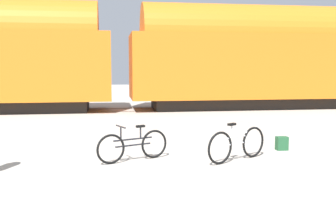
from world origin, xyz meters
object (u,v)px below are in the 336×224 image
(freight_train, at_px, (121,55))
(bicycle_black, at_px, (133,145))
(bicycle_silver, at_px, (237,144))
(backpack, at_px, (282,143))

(freight_train, distance_m, bicycle_black, 10.69)
(bicycle_silver, height_order, backpack, bicycle_silver)
(bicycle_black, distance_m, bicycle_silver, 2.32)
(backpack, bearing_deg, bicycle_silver, -148.17)
(backpack, bearing_deg, freight_train, 110.63)
(freight_train, bearing_deg, backpack, -69.37)
(freight_train, distance_m, bicycle_silver, 11.21)
(bicycle_silver, bearing_deg, bicycle_black, 172.19)
(bicycle_silver, distance_m, backpack, 1.75)
(bicycle_silver, xyz_separation_m, backpack, (1.47, 0.92, -0.21))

